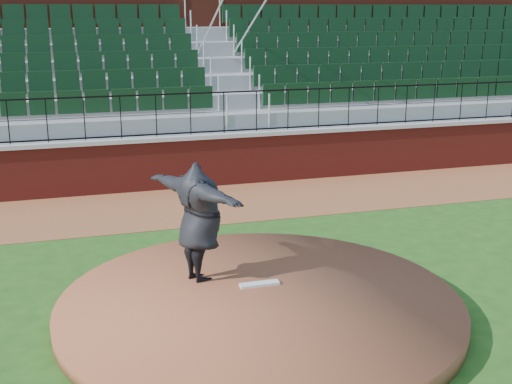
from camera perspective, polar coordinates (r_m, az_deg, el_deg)
ground at (r=10.38m, az=2.41°, el=-9.05°), size 90.00×90.00×0.00m
warning_track at (r=15.28m, az=-4.21°, el=-0.97°), size 34.00×3.20×0.01m
field_wall at (r=16.64m, az=-5.45°, el=2.48°), size 34.00×0.35×1.20m
wall_cap at (r=16.51m, az=-5.51°, el=4.68°), size 34.00×0.45×0.10m
wall_railing at (r=16.42m, az=-5.56°, el=6.56°), size 34.00×0.05×1.00m
seating_stands at (r=19.02m, az=-7.23°, el=9.23°), size 34.00×5.10×4.60m
concourse_wall at (r=21.73m, az=-8.54°, el=11.13°), size 34.00×0.50×5.50m
pitchers_mound at (r=9.85m, az=0.34°, el=-9.64°), size 5.80×5.80×0.25m
pitching_rubber at (r=10.23m, az=0.30°, el=-7.78°), size 0.60×0.16×0.04m
pitcher at (r=10.18m, az=-4.85°, el=-2.52°), size 1.48×2.33×1.85m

